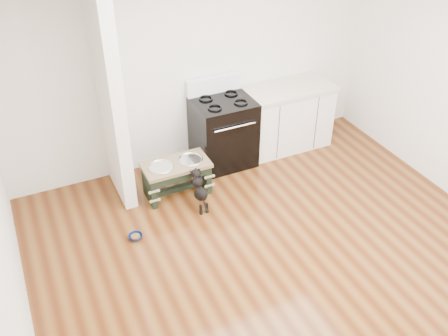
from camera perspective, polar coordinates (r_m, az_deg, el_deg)
ground at (r=5.31m, az=7.49°, el=-11.68°), size 5.00×5.00×0.00m
room_shell at (r=4.30m, az=9.09°, el=3.43°), size 5.00×5.00×5.00m
partition_wall at (r=5.75m, az=-12.97°, el=8.32°), size 0.15×0.80×2.70m
oven_range at (r=6.60m, az=-0.10°, el=4.25°), size 0.76×0.69×1.14m
cabinet_run at (r=7.04m, az=7.12°, el=5.82°), size 1.24×0.64×0.91m
dog_feeder at (r=6.11m, az=-5.44°, el=-0.49°), size 0.81×0.43×0.46m
puppy at (r=5.89m, az=-2.83°, el=-2.41°), size 0.14×0.42×0.49m
floor_bowl at (r=5.70m, az=-10.08°, el=-7.75°), size 0.20×0.20×0.05m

